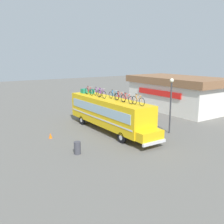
% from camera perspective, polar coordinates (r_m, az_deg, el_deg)
% --- Properties ---
extents(ground_plane, '(120.00, 120.00, 0.00)m').
position_cam_1_polar(ground_plane, '(24.71, -0.84, -4.18)').
color(ground_plane, '#605E59').
extents(bus, '(12.07, 2.51, 3.17)m').
position_cam_1_polar(bus, '(24.13, -0.68, 0.01)').
color(bus, yellow).
rests_on(bus, ground).
extents(luggage_bag_1, '(0.68, 0.55, 0.47)m').
position_cam_1_polar(luggage_bag_1, '(27.79, -6.37, 4.77)').
color(luggage_bag_1, '#1E7F66').
rests_on(luggage_bag_1, bus).
extents(luggage_bag_2, '(0.58, 0.38, 0.45)m').
position_cam_1_polar(luggage_bag_2, '(27.40, -4.64, 4.68)').
color(luggage_bag_2, '#1E7F66').
rests_on(luggage_bag_2, bus).
extents(rooftop_bicycle_1, '(1.70, 0.44, 0.91)m').
position_cam_1_polar(rooftop_bicycle_1, '(26.46, -5.22, 4.73)').
color(rooftop_bicycle_1, black).
rests_on(rooftop_bicycle_1, bus).
extents(rooftop_bicycle_2, '(1.69, 0.44, 0.90)m').
position_cam_1_polar(rooftop_bicycle_2, '(25.58, -3.32, 4.49)').
color(rooftop_bicycle_2, black).
rests_on(rooftop_bicycle_2, bus).
extents(rooftop_bicycle_3, '(1.71, 0.44, 0.97)m').
position_cam_1_polar(rooftop_bicycle_3, '(24.36, -2.42, 4.17)').
color(rooftop_bicycle_3, black).
rests_on(rooftop_bicycle_3, bus).
extents(rooftop_bicycle_4, '(1.72, 0.44, 0.87)m').
position_cam_1_polar(rooftop_bicycle_4, '(23.60, 0.44, 3.83)').
color(rooftop_bicycle_4, black).
rests_on(rooftop_bicycle_4, bus).
extents(rooftop_bicycle_5, '(1.70, 0.44, 0.88)m').
position_cam_1_polar(rooftop_bicycle_5, '(22.55, 1.77, 3.44)').
color(rooftop_bicycle_5, black).
rests_on(rooftop_bicycle_5, bus).
extents(rooftop_bicycle_6, '(1.73, 0.44, 0.89)m').
position_cam_1_polar(rooftop_bicycle_6, '(21.49, 3.43, 2.99)').
color(rooftop_bicycle_6, black).
rests_on(rooftop_bicycle_6, bus).
extents(rooftop_bicycle_7, '(1.65, 0.44, 0.92)m').
position_cam_1_polar(rooftop_bicycle_7, '(20.66, 5.93, 2.60)').
color(rooftop_bicycle_7, black).
rests_on(rooftop_bicycle_7, bus).
extents(roadside_building, '(13.40, 7.33, 4.48)m').
position_cam_1_polar(roadside_building, '(35.31, 14.53, 4.24)').
color(roadside_building, silver).
rests_on(roadside_building, ground).
extents(trash_bin, '(0.50, 0.50, 0.94)m').
position_cam_1_polar(trash_bin, '(18.87, -7.88, -8.08)').
color(trash_bin, '#3F3F47').
rests_on(trash_bin, ground).
extents(traffic_cone, '(0.31, 0.31, 0.47)m').
position_cam_1_polar(traffic_cone, '(22.94, -13.83, -5.23)').
color(traffic_cone, orange).
rests_on(traffic_cone, ground).
extents(street_lamp, '(0.37, 0.37, 5.16)m').
position_cam_1_polar(street_lamp, '(23.72, 13.25, 2.99)').
color(street_lamp, '#38383D').
rests_on(street_lamp, ground).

